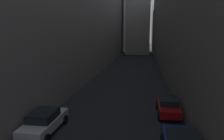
{
  "coord_description": "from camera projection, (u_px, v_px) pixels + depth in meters",
  "views": [
    {
      "loc": [
        2.22,
        0.16,
        6.63
      ],
      "look_at": [
        0.0,
        14.71,
        4.17
      ],
      "focal_mm": 33.24,
      "sensor_mm": 36.0,
      "label": 1
    }
  ],
  "objects": [
    {
      "name": "building_block_left",
      "position": [
        91.0,
        11.0,
        49.56
      ],
      "size": [
        10.09,
        108.0,
        24.64
      ],
      "primitive_type": "cube",
      "color": "slate",
      "rests_on": "ground"
    },
    {
      "name": "building_block_right",
      "position": [
        182.0,
        23.0,
        46.89
      ],
      "size": [
        10.34,
        108.0,
        18.8
      ],
      "primitive_type": "cube",
      "color": "#60594F",
      "rests_on": "ground"
    },
    {
      "name": "ground_plane",
      "position": [
        134.0,
        64.0,
        48.07
      ],
      "size": [
        264.0,
        264.0,
        0.0
      ],
      "primitive_type": "plane",
      "color": "black"
    },
    {
      "name": "parked_car_left_second",
      "position": [
        44.0,
        121.0,
        14.2
      ],
      "size": [
        1.94,
        4.52,
        1.56
      ],
      "rotation": [
        0.0,
        0.0,
        1.57
      ],
      "color": "#B7B7BC",
      "rests_on": "ground"
    },
    {
      "name": "parked_car_right_third",
      "position": [
        168.0,
        106.0,
        17.5
      ],
      "size": [
        1.88,
        4.01,
        1.39
      ],
      "rotation": [
        0.0,
        0.0,
        1.57
      ],
      "color": "maroon",
      "rests_on": "ground"
    }
  ]
}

